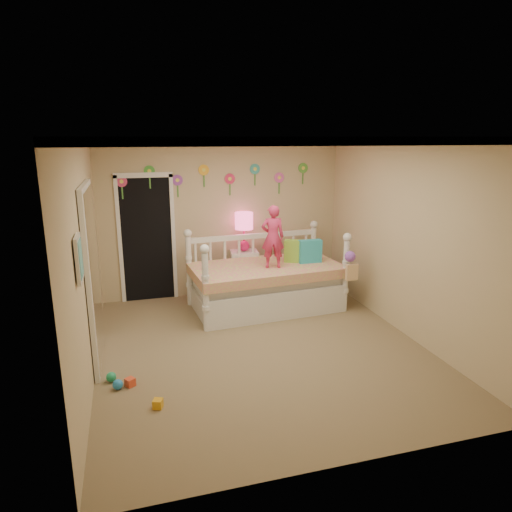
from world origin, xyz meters
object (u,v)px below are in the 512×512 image
object	(u,v)px
daybed	(266,269)
nightstand	(244,273)
child	(273,237)
table_lamp	(244,226)

from	to	relation	value
daybed	nightstand	xyz separation A→B (m)	(-0.16, 0.72, -0.25)
nightstand	child	bearing A→B (deg)	-69.01
child	nightstand	world-z (taller)	child
nightstand	table_lamp	distance (m)	0.81
nightstand	table_lamp	size ratio (longest dim) A/B	1.15
nightstand	table_lamp	xyz separation A→B (m)	(0.00, 0.00, 0.81)
child	nightstand	xyz separation A→B (m)	(-0.21, 0.87, -0.79)
child	table_lamp	xyz separation A→B (m)	(-0.21, 0.87, 0.02)
table_lamp	child	bearing A→B (deg)	-76.20
table_lamp	nightstand	bearing A→B (deg)	0.00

